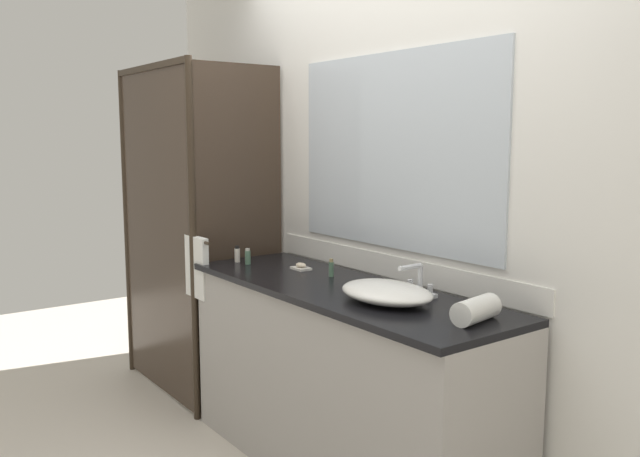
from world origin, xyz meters
The scene contains 10 objects.
wall_back_with_mirror centered at (0.00, 0.34, 1.30)m, with size 4.40×0.06×2.60m.
vanity_cabinet centered at (0.00, 0.01, 0.45)m, with size 1.80×0.58×0.90m.
shower_enclosure centered at (-1.27, -0.19, 1.02)m, with size 1.20×0.59×2.00m.
sink_basin centered at (0.34, -0.02, 0.94)m, with size 0.44×0.31×0.08m, color white.
faucet centered at (0.34, 0.17, 0.95)m, with size 0.17×0.15×0.14m.
soap_dish centered at (-0.42, 0.08, 0.91)m, with size 0.10×0.07×0.04m.
amenity_bottle_body_wash centered at (-0.19, 0.10, 0.94)m, with size 0.02×0.02×0.09m.
amenity_bottle_lotion centered at (-0.80, -0.08, 0.94)m, with size 0.03×0.03×0.09m.
amenity_bottle_shampoo centered at (-0.71, -0.07, 0.94)m, with size 0.03×0.03×0.09m.
rolled_towel_near_edge centered at (0.76, 0.04, 0.95)m, with size 0.09×0.09×0.21m, color white.
Camera 1 is at (2.33, -1.82, 1.57)m, focal length 37.21 mm.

